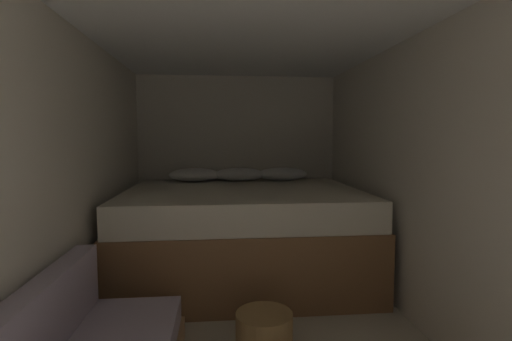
# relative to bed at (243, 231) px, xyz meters

# --- Properties ---
(wall_back) EXTENTS (2.35, 0.05, 2.00)m
(wall_back) POSITION_rel_bed_xyz_m (0.00, 0.92, 0.58)
(wall_back) COLOR beige
(wall_back) RESTS_ON ground
(wall_left) EXTENTS (0.05, 4.64, 2.00)m
(wall_left) POSITION_rel_bed_xyz_m (-1.15, -1.42, 0.58)
(wall_left) COLOR beige
(wall_left) RESTS_ON ground
(wall_right) EXTENTS (0.05, 4.64, 2.00)m
(wall_right) POSITION_rel_bed_xyz_m (1.15, -1.42, 0.58)
(wall_right) COLOR beige
(wall_right) RESTS_ON ground
(ceiling_slab) EXTENTS (2.35, 4.64, 0.05)m
(ceiling_slab) POSITION_rel_bed_xyz_m (0.00, -1.42, 1.60)
(ceiling_slab) COLOR white
(ceiling_slab) RESTS_ON wall_left
(bed) EXTENTS (2.13, 1.73, 0.97)m
(bed) POSITION_rel_bed_xyz_m (0.00, 0.00, 0.00)
(bed) COLOR brown
(bed) RESTS_ON ground
(wicker_basket) EXTENTS (0.35, 0.35, 0.23)m
(wicker_basket) POSITION_rel_bed_xyz_m (0.05, -1.27, -0.31)
(wicker_basket) COLOR olive
(wicker_basket) RESTS_ON ground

